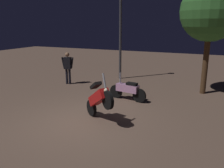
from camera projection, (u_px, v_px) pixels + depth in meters
ground_plane at (81, 122)px, 7.33m from camera, size 40.00×40.00×0.00m
motorcycle_red_foreground at (99, 99)px, 7.23m from camera, size 1.43×1.02×1.63m
motorcycle_pink_parked_left at (128, 90)px, 9.38m from camera, size 1.65×0.45×1.11m
person_rider_beside at (68, 65)px, 11.82m from camera, size 0.66×0.32×1.66m
streetlamp_near at (121, 17)px, 12.44m from camera, size 0.36×0.36×5.44m
tree_left_bg at (211, 12)px, 9.53m from camera, size 2.53×2.53×4.83m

